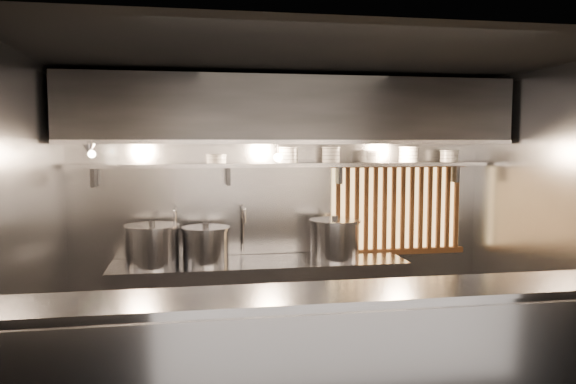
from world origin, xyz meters
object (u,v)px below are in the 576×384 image
object	(u,v)px
pendant_bulb	(278,157)
heat_lamp	(89,148)
stock_pot_left	(152,245)
stock_pot_mid	(206,245)
stock_pot_right	(335,239)

from	to	relation	value
pendant_bulb	heat_lamp	bearing A→B (deg)	-169.00
heat_lamp	stock_pot_left	xyz separation A→B (m)	(0.53, 0.25, -0.96)
heat_lamp	stock_pot_mid	size ratio (longest dim) A/B	0.57
stock_pot_right	heat_lamp	bearing A→B (deg)	-173.72
stock_pot_right	pendant_bulb	bearing A→B (deg)	171.47
pendant_bulb	stock_pot_right	world-z (taller)	pendant_bulb
stock_pot_mid	stock_pot_left	bearing A→B (deg)	-177.22
heat_lamp	pendant_bulb	world-z (taller)	heat_lamp
pendant_bulb	stock_pot_left	size ratio (longest dim) A/B	0.32
stock_pot_mid	pendant_bulb	bearing A→B (deg)	5.71
heat_lamp	stock_pot_right	distance (m)	2.58
stock_pot_mid	stock_pot_right	bearing A→B (deg)	-0.56
stock_pot_left	stock_pot_right	distance (m)	1.86
pendant_bulb	stock_pot_mid	world-z (taller)	pendant_bulb
heat_lamp	pendant_bulb	bearing A→B (deg)	11.00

